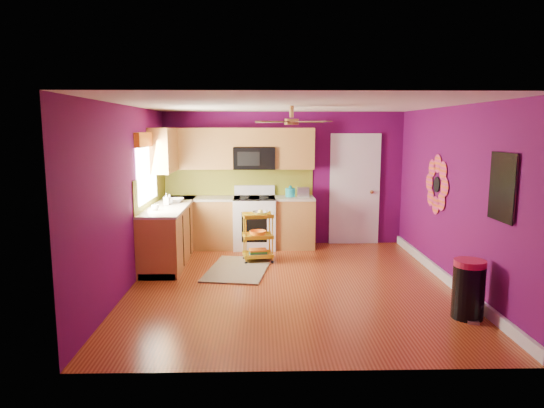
{
  "coord_description": "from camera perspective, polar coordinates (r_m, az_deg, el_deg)",
  "views": [
    {
      "loc": [
        -0.43,
        -6.62,
        2.18
      ],
      "look_at": [
        -0.27,
        0.4,
        1.09
      ],
      "focal_mm": 32.0,
      "sensor_mm": 36.0,
      "label": 1
    }
  ],
  "objects": [
    {
      "name": "panel_door",
      "position": [
        9.33,
        9.69,
        1.58
      ],
      "size": [
        0.95,
        0.11,
        2.15
      ],
      "color": "white",
      "rests_on": "ground"
    },
    {
      "name": "counter_dish",
      "position": [
        8.44,
        -11.3,
        0.44
      ],
      "size": [
        0.29,
        0.29,
        0.07
      ],
      "primitive_type": "imported",
      "color": "white",
      "rests_on": "lower_cabinets"
    },
    {
      "name": "room_envelope",
      "position": [
        6.66,
        2.63,
        4.08
      ],
      "size": [
        4.54,
        5.04,
        2.52
      ],
      "color": "#5A0A4E",
      "rests_on": "ground"
    },
    {
      "name": "counter_cup",
      "position": [
        7.67,
        -13.59,
        -0.41
      ],
      "size": [
        0.11,
        0.11,
        0.09
      ],
      "primitive_type": "imported",
      "color": "white",
      "rests_on": "lower_cabinets"
    },
    {
      "name": "soap_bottle_a",
      "position": [
        8.17,
        -12.32,
        0.56
      ],
      "size": [
        0.09,
        0.09,
        0.19
      ],
      "primitive_type": "imported",
      "color": "#EA3F72",
      "rests_on": "lower_cabinets"
    },
    {
      "name": "lower_cabinets",
      "position": [
        8.66,
        -7.38,
        -2.89
      ],
      "size": [
        2.81,
        2.31,
        0.94
      ],
      "color": "#986329",
      "rests_on": "ground"
    },
    {
      "name": "upper_cabinetry",
      "position": [
        8.84,
        -6.64,
        6.29
      ],
      "size": [
        2.8,
        2.3,
        1.26
      ],
      "color": "#986329",
      "rests_on": "ground"
    },
    {
      "name": "right_wall_art",
      "position": [
        6.86,
        21.5,
        2.03
      ],
      "size": [
        0.04,
        2.74,
        1.04
      ],
      "color": "black",
      "rests_on": "ground"
    },
    {
      "name": "rolling_cart",
      "position": [
        8.0,
        -1.62,
        -3.67
      ],
      "size": [
        0.53,
        0.42,
        0.88
      ],
      "color": "yellow",
      "rests_on": "ground"
    },
    {
      "name": "soap_bottle_b",
      "position": [
        8.23,
        -11.97,
        0.55
      ],
      "size": [
        0.13,
        0.13,
        0.17
      ],
      "primitive_type": "imported",
      "color": "white",
      "rests_on": "lower_cabinets"
    },
    {
      "name": "ground",
      "position": [
        6.98,
        2.31,
        -9.39
      ],
      "size": [
        5.0,
        5.0,
        0.0
      ],
      "primitive_type": "plane",
      "color": "maroon",
      "rests_on": "ground"
    },
    {
      "name": "ceiling_fan",
      "position": [
        6.83,
        2.32,
        9.73
      ],
      "size": [
        1.01,
        1.01,
        0.26
      ],
      "color": "#BF8C3F",
      "rests_on": "ground"
    },
    {
      "name": "trash_can",
      "position": [
        6.13,
        22.1,
        -9.28
      ],
      "size": [
        0.44,
        0.44,
        0.69
      ],
      "color": "black",
      "rests_on": "ground"
    },
    {
      "name": "left_window",
      "position": [
        7.89,
        -14.49,
        5.31
      ],
      "size": [
        0.08,
        1.35,
        1.08
      ],
      "color": "white",
      "rests_on": "ground"
    },
    {
      "name": "teal_kettle",
      "position": [
        8.96,
        2.17,
        1.39
      ],
      "size": [
        0.18,
        0.18,
        0.21
      ],
      "color": "teal",
      "rests_on": "lower_cabinets"
    },
    {
      "name": "electric_range",
      "position": [
        8.95,
        -2.07,
        -2.11
      ],
      "size": [
        0.76,
        0.66,
        1.13
      ],
      "color": "white",
      "rests_on": "ground"
    },
    {
      "name": "toaster",
      "position": [
        8.94,
        3.67,
        1.41
      ],
      "size": [
        0.22,
        0.15,
        0.18
      ],
      "primitive_type": "cube",
      "color": "beige",
      "rests_on": "lower_cabinets"
    },
    {
      "name": "shag_rug",
      "position": [
        7.66,
        -4.0,
        -7.65
      ],
      "size": [
        1.1,
        1.56,
        0.02
      ],
      "primitive_type": "cube",
      "rotation": [
        0.0,
        0.0,
        -0.16
      ],
      "color": "black",
      "rests_on": "ground"
    }
  ]
}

